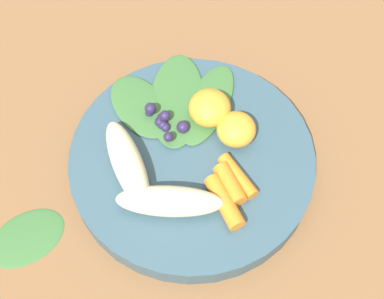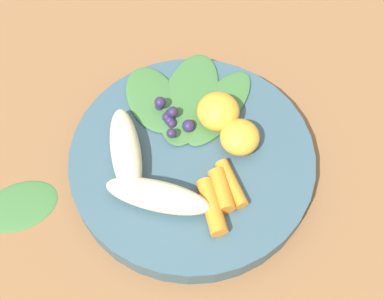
{
  "view_description": "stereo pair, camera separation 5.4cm",
  "coord_description": "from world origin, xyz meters",
  "px_view_note": "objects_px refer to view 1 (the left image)",
  "views": [
    {
      "loc": [
        -0.2,
        0.19,
        0.51
      ],
      "look_at": [
        0.0,
        0.0,
        0.04
      ],
      "focal_mm": 46.52,
      "sensor_mm": 36.0,
      "label": 1
    },
    {
      "loc": [
        -0.23,
        0.14,
        0.51
      ],
      "look_at": [
        0.0,
        0.0,
        0.04
      ],
      "focal_mm": 46.52,
      "sensor_mm": 36.0,
      "label": 2
    }
  ],
  "objects_px": {
    "banana_peeled_left": "(169,201)",
    "orange_segment_near": "(210,108)",
    "bowl": "(192,160)",
    "banana_peeled_right": "(127,163)",
    "kale_leaf_stray": "(26,237)"
  },
  "relations": [
    {
      "from": "bowl",
      "to": "orange_segment_near",
      "type": "relative_size",
      "value": 5.69
    },
    {
      "from": "bowl",
      "to": "orange_segment_near",
      "type": "distance_m",
      "value": 0.06
    },
    {
      "from": "bowl",
      "to": "kale_leaf_stray",
      "type": "height_order",
      "value": "bowl"
    },
    {
      "from": "kale_leaf_stray",
      "to": "orange_segment_near",
      "type": "bearing_deg",
      "value": -178.72
    },
    {
      "from": "bowl",
      "to": "banana_peeled_left",
      "type": "xyz_separation_m",
      "value": [
        -0.03,
        0.06,
        0.03
      ]
    },
    {
      "from": "orange_segment_near",
      "to": "banana_peeled_right",
      "type": "bearing_deg",
      "value": 84.67
    },
    {
      "from": "banana_peeled_left",
      "to": "banana_peeled_right",
      "type": "height_order",
      "value": "same"
    },
    {
      "from": "banana_peeled_left",
      "to": "kale_leaf_stray",
      "type": "bearing_deg",
      "value": -169.34
    },
    {
      "from": "banana_peeled_left",
      "to": "banana_peeled_right",
      "type": "relative_size",
      "value": 1.0
    },
    {
      "from": "orange_segment_near",
      "to": "kale_leaf_stray",
      "type": "height_order",
      "value": "orange_segment_near"
    },
    {
      "from": "banana_peeled_left",
      "to": "orange_segment_near",
      "type": "distance_m",
      "value": 0.12
    },
    {
      "from": "orange_segment_near",
      "to": "banana_peeled_left",
      "type": "bearing_deg",
      "value": 115.87
    },
    {
      "from": "bowl",
      "to": "banana_peeled_right",
      "type": "relative_size",
      "value": 2.49
    },
    {
      "from": "bowl",
      "to": "orange_segment_near",
      "type": "height_order",
      "value": "orange_segment_near"
    },
    {
      "from": "kale_leaf_stray",
      "to": "banana_peeled_right",
      "type": "bearing_deg",
      "value": 178.18
    }
  ]
}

